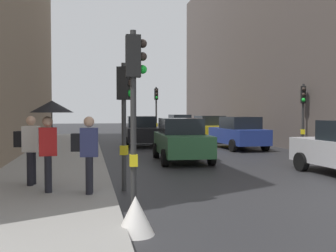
{
  "coord_description": "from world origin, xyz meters",
  "views": [
    {
      "loc": [
        -5.59,
        -7.71,
        2.04
      ],
      "look_at": [
        -1.9,
        10.35,
        1.36
      ],
      "focal_mm": 41.76,
      "sensor_mm": 36.0,
      "label": 1
    }
  ],
  "objects_px": {
    "traffic_light_far_median": "(156,103)",
    "car_yellow_taxi": "(208,129)",
    "car_white_compact": "(179,124)",
    "traffic_light_mid_street": "(303,105)",
    "pedestrian_with_umbrella": "(51,120)",
    "car_green_estate": "(181,140)",
    "traffic_light_near_left": "(134,87)",
    "pedestrian_with_black_backpack": "(29,146)",
    "pedestrian_with_grey_backpack": "(87,150)",
    "traffic_light_near_right": "(125,103)",
    "car_dark_suv": "(142,131)",
    "car_blue_van": "(238,133)",
    "warning_sign_triangle": "(135,215)"
  },
  "relations": [
    {
      "from": "pedestrian_with_grey_backpack",
      "to": "traffic_light_near_right",
      "type": "bearing_deg",
      "value": 44.58
    },
    {
      "from": "car_yellow_taxi",
      "to": "pedestrian_with_grey_backpack",
      "type": "height_order",
      "value": "pedestrian_with_grey_backpack"
    },
    {
      "from": "warning_sign_triangle",
      "to": "pedestrian_with_grey_backpack",
      "type": "bearing_deg",
      "value": 106.19
    },
    {
      "from": "traffic_light_far_median",
      "to": "car_blue_van",
      "type": "xyz_separation_m",
      "value": [
        3.04,
        -8.57,
        -1.78
      ]
    },
    {
      "from": "traffic_light_far_median",
      "to": "pedestrian_with_grey_backpack",
      "type": "distance_m",
      "value": 20.09
    },
    {
      "from": "pedestrian_with_umbrella",
      "to": "pedestrian_with_grey_backpack",
      "type": "relative_size",
      "value": 1.21
    },
    {
      "from": "car_green_estate",
      "to": "traffic_light_mid_street",
      "type": "bearing_deg",
      "value": 15.29
    },
    {
      "from": "traffic_light_mid_street",
      "to": "traffic_light_far_median",
      "type": "height_order",
      "value": "traffic_light_far_median"
    },
    {
      "from": "car_white_compact",
      "to": "traffic_light_mid_street",
      "type": "bearing_deg",
      "value": -82.35
    },
    {
      "from": "traffic_light_far_median",
      "to": "pedestrian_with_grey_backpack",
      "type": "bearing_deg",
      "value": -104.35
    },
    {
      "from": "car_green_estate",
      "to": "car_blue_van",
      "type": "xyz_separation_m",
      "value": [
        4.23,
        4.36,
        0.0
      ]
    },
    {
      "from": "pedestrian_with_umbrella",
      "to": "traffic_light_near_left",
      "type": "bearing_deg",
      "value": -41.97
    },
    {
      "from": "car_white_compact",
      "to": "traffic_light_near_right",
      "type": "bearing_deg",
      "value": -106.34
    },
    {
      "from": "car_yellow_taxi",
      "to": "car_dark_suv",
      "type": "relative_size",
      "value": 0.98
    },
    {
      "from": "traffic_light_near_left",
      "to": "traffic_light_mid_street",
      "type": "bearing_deg",
      "value": 45.34
    },
    {
      "from": "pedestrian_with_umbrella",
      "to": "warning_sign_triangle",
      "type": "relative_size",
      "value": 3.29
    },
    {
      "from": "traffic_light_far_median",
      "to": "pedestrian_with_umbrella",
      "type": "height_order",
      "value": "traffic_light_far_median"
    },
    {
      "from": "traffic_light_near_right",
      "to": "pedestrian_with_black_backpack",
      "type": "relative_size",
      "value": 1.86
    },
    {
      "from": "traffic_light_far_median",
      "to": "car_green_estate",
      "type": "xyz_separation_m",
      "value": [
        -1.19,
        -12.94,
        -1.78
      ]
    },
    {
      "from": "traffic_light_near_right",
      "to": "car_green_estate",
      "type": "xyz_separation_m",
      "value": [
        2.83,
        5.54,
        -1.39
      ]
    },
    {
      "from": "car_white_compact",
      "to": "pedestrian_with_umbrella",
      "type": "relative_size",
      "value": 2.0
    },
    {
      "from": "car_white_compact",
      "to": "car_blue_van",
      "type": "height_order",
      "value": "same"
    },
    {
      "from": "traffic_light_far_median",
      "to": "car_yellow_taxi",
      "type": "relative_size",
      "value": 0.91
    },
    {
      "from": "traffic_light_near_left",
      "to": "traffic_light_near_right",
      "type": "height_order",
      "value": "traffic_light_near_left"
    },
    {
      "from": "car_dark_suv",
      "to": "pedestrian_with_black_backpack",
      "type": "relative_size",
      "value": 2.43
    },
    {
      "from": "car_green_estate",
      "to": "pedestrian_with_black_backpack",
      "type": "relative_size",
      "value": 2.42
    },
    {
      "from": "traffic_light_far_median",
      "to": "car_white_compact",
      "type": "distance_m",
      "value": 6.74
    },
    {
      "from": "pedestrian_with_black_backpack",
      "to": "car_green_estate",
      "type": "bearing_deg",
      "value": 44.36
    },
    {
      "from": "pedestrian_with_umbrella",
      "to": "pedestrian_with_black_backpack",
      "type": "height_order",
      "value": "pedestrian_with_umbrella"
    },
    {
      "from": "car_yellow_taxi",
      "to": "pedestrian_with_black_backpack",
      "type": "distance_m",
      "value": 17.64
    },
    {
      "from": "car_dark_suv",
      "to": "traffic_light_near_right",
      "type": "bearing_deg",
      "value": -99.52
    },
    {
      "from": "car_blue_van",
      "to": "car_green_estate",
      "type": "bearing_deg",
      "value": -134.11
    },
    {
      "from": "car_green_estate",
      "to": "warning_sign_triangle",
      "type": "xyz_separation_m",
      "value": [
        -2.99,
        -9.19,
        -0.55
      ]
    },
    {
      "from": "car_dark_suv",
      "to": "pedestrian_with_grey_backpack",
      "type": "xyz_separation_m",
      "value": [
        -3.13,
        -13.94,
        0.29
      ]
    },
    {
      "from": "traffic_light_near_right",
      "to": "car_dark_suv",
      "type": "relative_size",
      "value": 0.76
    },
    {
      "from": "traffic_light_mid_street",
      "to": "pedestrian_with_black_backpack",
      "type": "relative_size",
      "value": 1.91
    },
    {
      "from": "car_yellow_taxi",
      "to": "car_blue_van",
      "type": "distance_m",
      "value": 5.41
    },
    {
      "from": "traffic_light_near_left",
      "to": "traffic_light_mid_street",
      "type": "relative_size",
      "value": 1.09
    },
    {
      "from": "traffic_light_far_median",
      "to": "car_yellow_taxi",
      "type": "xyz_separation_m",
      "value": [
        3.05,
        -3.17,
        -1.78
      ]
    },
    {
      "from": "traffic_light_far_median",
      "to": "car_green_estate",
      "type": "distance_m",
      "value": 13.11
    },
    {
      "from": "traffic_light_mid_street",
      "to": "car_yellow_taxi",
      "type": "distance_m",
      "value": 8.43
    },
    {
      "from": "pedestrian_with_umbrella",
      "to": "pedestrian_with_black_backpack",
      "type": "xyz_separation_m",
      "value": [
        -0.62,
        0.97,
        -0.68
      ]
    },
    {
      "from": "traffic_light_near_left",
      "to": "pedestrian_with_black_backpack",
      "type": "distance_m",
      "value": 3.78
    },
    {
      "from": "traffic_light_near_left",
      "to": "pedestrian_with_umbrella",
      "type": "height_order",
      "value": "traffic_light_near_left"
    },
    {
      "from": "traffic_light_near_left",
      "to": "pedestrian_with_umbrella",
      "type": "relative_size",
      "value": 1.72
    },
    {
      "from": "traffic_light_near_right",
      "to": "car_green_estate",
      "type": "height_order",
      "value": "traffic_light_near_right"
    },
    {
      "from": "traffic_light_near_left",
      "to": "car_dark_suv",
      "type": "distance_m",
      "value": 15.4
    },
    {
      "from": "car_blue_van",
      "to": "warning_sign_triangle",
      "type": "distance_m",
      "value": 15.36
    },
    {
      "from": "traffic_light_near_left",
      "to": "car_white_compact",
      "type": "height_order",
      "value": "traffic_light_near_left"
    },
    {
      "from": "car_yellow_taxi",
      "to": "warning_sign_triangle",
      "type": "distance_m",
      "value": 20.29
    }
  ]
}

